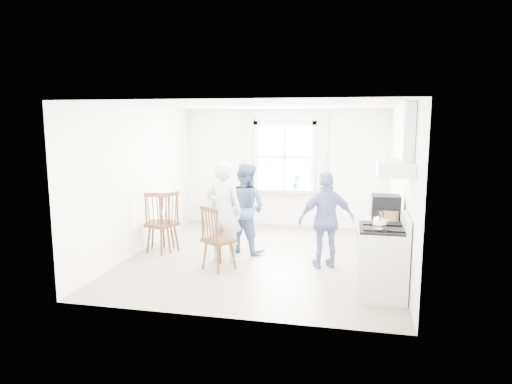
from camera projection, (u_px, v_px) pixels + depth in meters
name	position (u px, v px, depth m)	size (l,w,h in m)	color
room_shell	(263.00, 183.00, 7.72)	(4.62, 5.12, 2.64)	gray
window_assembly	(284.00, 161.00, 10.06)	(1.88, 0.24, 1.70)	white
range_hood	(399.00, 156.00, 5.89)	(0.45, 0.76, 0.94)	silver
shelf_unit	(222.00, 207.00, 10.40)	(0.40, 0.30, 0.80)	slate
gas_stove	(382.00, 261.00, 6.15)	(0.68, 0.76, 1.12)	silver
kettle	(379.00, 223.00, 5.90)	(0.18, 0.18, 0.26)	silver
low_cabinet	(384.00, 249.00, 6.82)	(0.50, 0.55, 0.90)	silver
stereo_stack	(385.00, 207.00, 6.76)	(0.41, 0.37, 0.36)	black
cardboard_box	(389.00, 216.00, 6.61)	(0.26, 0.18, 0.16)	#8E6344
windsor_chair_a	(159.00, 216.00, 8.12)	(0.56, 0.55, 1.11)	#422715
windsor_chair_b	(213.00, 232.00, 7.13)	(0.60, 0.60, 1.04)	#422715
windsor_chair_c	(166.00, 216.00, 8.08)	(0.61, 0.62, 1.11)	#422715
person_left	(224.00, 211.00, 7.60)	(0.62, 0.62, 1.70)	silver
person_mid	(245.00, 208.00, 8.15)	(0.78, 0.78, 1.61)	#496288
person_right	(327.00, 220.00, 7.28)	(0.91, 0.91, 1.56)	navy
potted_plant	(296.00, 182.00, 9.99)	(0.17, 0.17, 0.32)	#34763C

